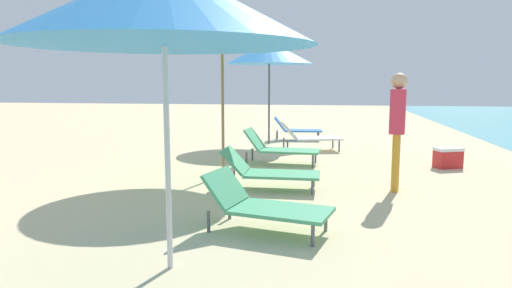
{
  "coord_description": "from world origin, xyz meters",
  "views": [
    {
      "loc": [
        1.69,
        7.95,
        1.68
      ],
      "look_at": [
        0.9,
        13.04,
        0.97
      ],
      "focal_mm": 32.29,
      "sensor_mm": 36.0,
      "label": 1
    }
  ],
  "objects": [
    {
      "name": "umbrella_fifth",
      "position": [
        -0.12,
        15.84,
        2.65
      ],
      "size": [
        2.56,
        2.56,
        3.06
      ],
      "color": "olive",
      "rests_on": "ground"
    },
    {
      "name": "cooler_box",
      "position": [
        4.03,
        17.19,
        0.2
      ],
      "size": [
        0.57,
        0.47,
        0.39
      ],
      "color": "red",
      "rests_on": "ground"
    },
    {
      "name": "lounger_fifth_inland",
      "position": [
        0.81,
        14.9,
        0.3
      ],
      "size": [
        1.49,
        0.64,
        0.64
      ],
      "rotation": [
        0.0,
        0.0,
        -0.0
      ],
      "color": "#4CA572",
      "rests_on": "ground"
    },
    {
      "name": "umbrella_farthest",
      "position": [
        0.17,
        20.05,
        2.4
      ],
      "size": [
        2.29,
        2.29,
        2.75
      ],
      "color": "#4C4C51",
      "rests_on": "ground"
    },
    {
      "name": "lounger_farthest_inland",
      "position": [
        1.28,
        19.04,
        0.34
      ],
      "size": [
        1.57,
        1.01,
        0.68
      ],
      "rotation": [
        0.0,
        0.0,
        0.25
      ],
      "color": "white",
      "rests_on": "ground"
    },
    {
      "name": "umbrella_fourth",
      "position": [
        0.32,
        11.75,
        2.31
      ],
      "size": [
        2.59,
        2.59,
        2.71
      ],
      "color": "silver",
      "rests_on": "ground"
    },
    {
      "name": "person_walking_mid",
      "position": [
        2.74,
        15.1,
        1.1
      ],
      "size": [
        0.29,
        0.4,
        1.79
      ],
      "rotation": [
        0.0,
        0.0,
        2.95
      ],
      "color": "orange",
      "rests_on": "ground"
    },
    {
      "name": "lounger_fifth_shoreside",
      "position": [
        0.75,
        17.13,
        0.33
      ],
      "size": [
        1.54,
        0.73,
        0.71
      ],
      "rotation": [
        0.0,
        0.0,
        -0.07
      ],
      "color": "#4CA572",
      "rests_on": "ground"
    },
    {
      "name": "lounger_fourth_shoreside",
      "position": [
        1.02,
        12.89,
        0.31
      ],
      "size": [
        1.49,
        0.95,
        0.66
      ],
      "rotation": [
        0.0,
        0.0,
        -0.24
      ],
      "color": "#4CA572",
      "rests_on": "ground"
    },
    {
      "name": "lounger_farthest_shoreside",
      "position": [
        0.83,
        21.01,
        0.32
      ],
      "size": [
        1.39,
        0.66,
        0.66
      ],
      "rotation": [
        0.0,
        0.0,
        0.08
      ],
      "color": "blue",
      "rests_on": "ground"
    }
  ]
}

